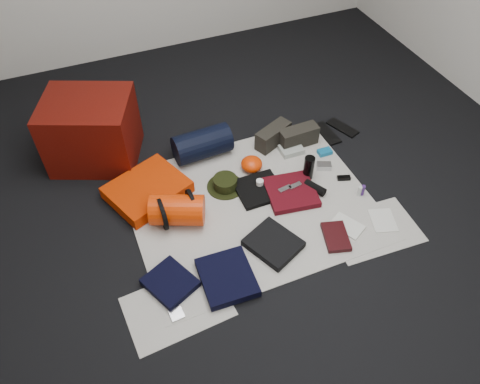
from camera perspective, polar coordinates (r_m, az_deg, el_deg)
name	(u,v)px	position (r m, az deg, el deg)	size (l,w,h in m)	color
floor	(252,206)	(3.21, 1.41, -1.73)	(4.50, 4.50, 0.02)	black
newspaper_mat	(252,205)	(3.20, 1.42, -1.57)	(1.60, 1.30, 0.01)	silver
newspaper_sheet_front_left	(177,307)	(2.78, -7.64, -13.68)	(0.58, 0.40, 0.00)	silver
newspaper_sheet_front_right	(373,230)	(3.19, 15.91, -4.42)	(0.58, 0.40, 0.00)	silver
red_cabinet	(91,131)	(3.55, -17.65, 7.15)	(0.60, 0.50, 0.50)	#540C06
sleeping_pad	(147,190)	(3.29, -11.22, 0.28)	(0.50, 0.41, 0.09)	#C62E02
stuff_sack	(177,210)	(3.06, -7.65, -2.18)	(0.20, 0.20, 0.35)	red
sack_strap_left	(162,214)	(3.04, -9.46, -2.64)	(0.22, 0.22, 0.03)	black
sack_strap_right	(192,205)	(3.07, -5.89, -1.58)	(0.22, 0.22, 0.03)	black
navy_duffel	(202,144)	(3.49, -4.63, 5.86)	(0.22, 0.22, 0.42)	black
boonie_brim	(225,186)	(3.31, -1.80, 0.68)	(0.26, 0.26, 0.01)	black
boonie_crown	(225,182)	(3.28, -1.81, 1.18)	(0.17, 0.17, 0.07)	black
hiking_boot_left	(273,136)	(3.61, 4.06, 6.85)	(0.30, 0.11, 0.15)	black
hiking_boot_right	(298,136)	(3.62, 7.13, 6.73)	(0.30, 0.11, 0.15)	black
flip_flop_left	(327,133)	(3.80, 10.53, 7.06)	(0.10, 0.28, 0.02)	black
flip_flop_right	(342,128)	(3.88, 12.38, 7.67)	(0.10, 0.26, 0.01)	black
trousers_navy_a	(170,283)	(2.83, -8.50, -10.86)	(0.24, 0.28, 0.04)	black
trousers_navy_b	(227,277)	(2.82, -1.59, -10.35)	(0.30, 0.35, 0.05)	black
trousers_charcoal	(273,244)	(2.97, 4.08, -6.28)	(0.27, 0.31, 0.05)	black
black_tshirt	(259,189)	(3.28, 2.30, 0.34)	(0.31, 0.29, 0.03)	black
red_shirt	(291,192)	(3.27, 6.23, -0.01)	(0.33, 0.33, 0.04)	#490810
orange_stuff_sack	(252,164)	(3.40, 1.42, 3.42)	(0.16, 0.16, 0.10)	red
first_aid_pouch	(291,150)	(3.59, 6.26, 5.16)	(0.17, 0.13, 0.04)	#979E96
water_bottle	(309,168)	(3.35, 8.38, 2.94)	(0.07, 0.07, 0.19)	black
speaker	(315,188)	(3.31, 9.13, 0.52)	(0.06, 0.06, 0.16)	black
compact_camera	(324,166)	(3.49, 10.19, 3.14)	(0.10, 0.06, 0.04)	#BABABF
cyan_case	(325,152)	(3.61, 10.29, 4.83)	(0.10, 0.07, 0.03)	#0E5F8D
toiletry_purple	(363,190)	(3.34, 14.73, 0.21)	(0.03, 0.03, 0.08)	#3E1F65
toiletry_clear	(360,191)	(3.33, 14.37, 0.11)	(0.03, 0.03, 0.08)	silver
paperback_book	(336,237)	(3.07, 11.60, -5.36)	(0.15, 0.23, 0.03)	black
map_booklet	(347,226)	(3.15, 12.91, -4.04)	(0.14, 0.21, 0.01)	silver
map_printout	(383,220)	(3.25, 17.03, -3.32)	(0.15, 0.20, 0.01)	silver
sunglasses	(344,178)	(3.44, 12.53, 1.69)	(0.09, 0.04, 0.02)	black
key_cluster	(177,314)	(2.74, -7.73, -14.54)	(0.08, 0.08, 0.01)	#BABABF
tape_roll	(260,182)	(3.28, 2.43, 1.18)	(0.05, 0.05, 0.04)	silver
energy_bar_a	(285,189)	(3.24, 5.48, 0.38)	(0.10, 0.04, 0.01)	#BABABF
energy_bar_b	(295,186)	(3.27, 6.74, 0.77)	(0.10, 0.04, 0.01)	#BABABF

